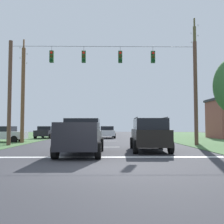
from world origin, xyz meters
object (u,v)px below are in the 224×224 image
object	(u,v)px
pickup_truck	(81,136)
utility_pole_mid_right	(195,80)
distant_car_crossing_white	(107,132)
overhead_signal_span	(103,86)
distant_car_far_parked	(3,134)
utility_pole_near_left	(23,92)
distant_car_oncoming	(46,132)
suv_black	(149,134)

from	to	relation	value
pickup_truck	utility_pole_mid_right	size ratio (longest dim) A/B	0.47
distant_car_crossing_white	utility_pole_mid_right	distance (m)	13.89
overhead_signal_span	distant_car_far_parked	world-z (taller)	overhead_signal_span
overhead_signal_span	utility_pole_near_left	distance (m)	8.00
distant_car_crossing_white	distant_car_far_parked	distance (m)	13.01
utility_pole_near_left	utility_pole_mid_right	bearing A→B (deg)	-1.18
pickup_truck	distant_car_oncoming	bearing A→B (deg)	109.29
distant_car_crossing_white	distant_car_oncoming	xyz separation A→B (m)	(-7.62, -0.86, 0.00)
distant_car_oncoming	utility_pole_near_left	distance (m)	9.68
utility_pole_mid_right	utility_pole_near_left	xyz separation A→B (m)	(-15.81, 0.32, -1.11)
suv_black	utility_pole_mid_right	size ratio (longest dim) A/B	0.42
pickup_truck	distant_car_crossing_white	distance (m)	19.11
suv_black	distant_car_crossing_white	xyz separation A→B (m)	(-2.75, 17.23, -0.27)
utility_pole_mid_right	overhead_signal_span	bearing A→B (deg)	-162.29
distant_car_oncoming	utility_pole_mid_right	xyz separation A→B (m)	(15.79, -9.22, 4.94)
overhead_signal_span	distant_car_far_parked	distance (m)	11.31
pickup_truck	suv_black	bearing A→B (deg)	24.72
overhead_signal_span	suv_black	bearing A→B (deg)	-56.36
pickup_truck	distant_car_far_parked	distance (m)	13.72
utility_pole_mid_right	utility_pole_near_left	bearing A→B (deg)	178.82
suv_black	utility_pole_mid_right	xyz separation A→B (m)	(5.42, 7.15, 4.67)
distant_car_crossing_white	distant_car_far_parked	xyz separation A→B (m)	(-9.91, -8.43, 0.00)
pickup_truck	distant_car_crossing_white	size ratio (longest dim) A/B	1.23
pickup_truck	suv_black	distance (m)	4.40
distant_car_crossing_white	utility_pole_near_left	size ratio (longest dim) A/B	0.46
distant_car_oncoming	distant_car_far_parked	size ratio (longest dim) A/B	1.02
overhead_signal_span	pickup_truck	xyz separation A→B (m)	(-1.02, -6.31, -3.75)
pickup_truck	distant_car_oncoming	size ratio (longest dim) A/B	1.23
utility_pole_mid_right	distant_car_crossing_white	bearing A→B (deg)	129.04
distant_car_crossing_white	utility_pole_mid_right	xyz separation A→B (m)	(8.17, -10.08, 4.94)
suv_black	distant_car_far_parked	distance (m)	15.42
suv_black	distant_car_oncoming	size ratio (longest dim) A/B	1.10
suv_black	utility_pole_near_left	bearing A→B (deg)	144.24
utility_pole_near_left	distant_car_far_parked	bearing A→B (deg)	149.80
distant_car_oncoming	distant_car_far_parked	distance (m)	7.91
distant_car_far_parked	utility_pole_near_left	world-z (taller)	utility_pole_near_left
distant_car_far_parked	utility_pole_mid_right	distance (m)	18.82
suv_black	utility_pole_mid_right	world-z (taller)	utility_pole_mid_right
pickup_truck	distant_car_oncoming	world-z (taller)	pickup_truck
overhead_signal_span	distant_car_oncoming	world-z (taller)	overhead_signal_span
distant_car_crossing_white	utility_pole_near_left	xyz separation A→B (m)	(-7.63, -9.76, 3.83)
overhead_signal_span	distant_car_oncoming	distance (m)	14.55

